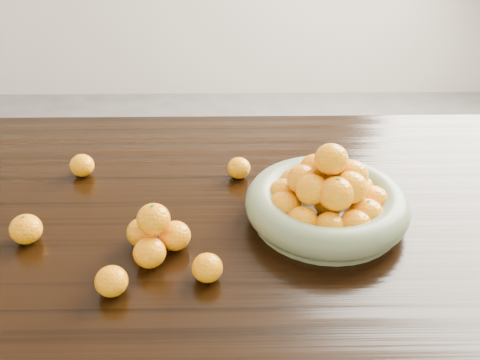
{
  "coord_description": "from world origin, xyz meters",
  "views": [
    {
      "loc": [
        0.02,
        -1.07,
        1.48
      ],
      "look_at": [
        0.04,
        -0.02,
        0.83
      ],
      "focal_mm": 40.0,
      "sensor_mm": 36.0,
      "label": 1
    }
  ],
  "objects_px": {
    "dining_table": "(224,233)",
    "fruit_bowl": "(327,200)",
    "orange_pyramid": "(155,235)",
    "loose_orange_0": "(26,229)"
  },
  "relations": [
    {
      "from": "orange_pyramid",
      "to": "loose_orange_0",
      "type": "xyz_separation_m",
      "value": [
        -0.28,
        0.04,
        -0.01
      ]
    },
    {
      "from": "dining_table",
      "to": "fruit_bowl",
      "type": "xyz_separation_m",
      "value": [
        0.24,
        -0.07,
        0.14
      ]
    },
    {
      "from": "fruit_bowl",
      "to": "orange_pyramid",
      "type": "bearing_deg",
      "value": -163.38
    },
    {
      "from": "dining_table",
      "to": "loose_orange_0",
      "type": "bearing_deg",
      "value": -162.03
    },
    {
      "from": "fruit_bowl",
      "to": "loose_orange_0",
      "type": "xyz_separation_m",
      "value": [
        -0.66,
        -0.07,
        -0.02
      ]
    },
    {
      "from": "orange_pyramid",
      "to": "loose_orange_0",
      "type": "bearing_deg",
      "value": 171.77
    },
    {
      "from": "fruit_bowl",
      "to": "orange_pyramid",
      "type": "distance_m",
      "value": 0.39
    },
    {
      "from": "fruit_bowl",
      "to": "orange_pyramid",
      "type": "relative_size",
      "value": 2.68
    },
    {
      "from": "fruit_bowl",
      "to": "loose_orange_0",
      "type": "bearing_deg",
      "value": -173.85
    },
    {
      "from": "dining_table",
      "to": "loose_orange_0",
      "type": "distance_m",
      "value": 0.46
    }
  ]
}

